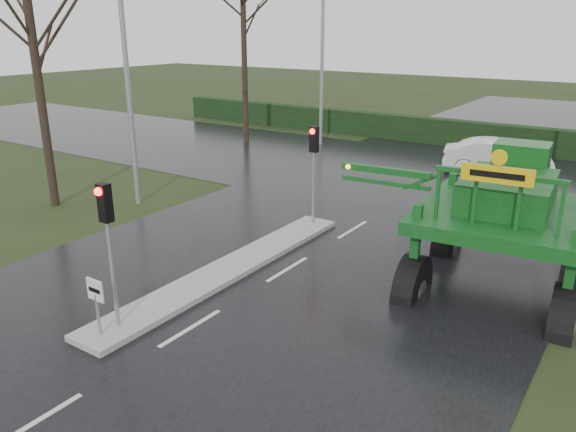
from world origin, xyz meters
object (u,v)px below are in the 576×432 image
Objects in this scene: white_sedan at (496,174)px; crop_sprayer at (421,203)px; keep_left_sign at (96,298)px; traffic_signal_near at (107,225)px; street_light_left_far at (327,39)px; street_light_left_near at (130,46)px; traffic_signal_mid at (314,154)px.

crop_sprayer is at bearing 170.85° from white_sedan.
keep_left_sign is 0.15× the size of crop_sprayer.
street_light_left_far reaches higher than traffic_signal_near.
street_light_left_far is (0.00, 14.00, 0.00)m from street_light_left_near.
traffic_signal_near is 7.64m from crop_sprayer.
crop_sprayer reaches higher than keep_left_sign.
traffic_signal_near is at bearing -133.55° from crop_sprayer.
street_light_left_near is at bearing -167.79° from traffic_signal_mid.
street_light_left_near reaches higher than keep_left_sign.
traffic_signal_mid is at bearing 90.00° from traffic_signal_near.
street_light_left_far is at bearing 107.78° from keep_left_sign.
crop_sprayer is (4.78, -2.54, -0.20)m from traffic_signal_mid.
white_sedan is (10.20, 12.61, -5.99)m from street_light_left_near.
crop_sprayer is (4.78, 5.96, -0.20)m from traffic_signal_near.
traffic_signal_mid is at bearing 12.21° from street_light_left_near.
street_light_left_near is at bearing -90.00° from street_light_left_far.
traffic_signal_near is (0.00, 0.49, 1.53)m from keep_left_sign.
street_light_left_near and street_light_left_far have the same top height.
keep_left_sign is 0.28× the size of white_sedan.
traffic_signal_near is at bearing -71.83° from street_light_left_far.
traffic_signal_near is at bearing -45.47° from street_light_left_near.
keep_left_sign is 11.32m from street_light_left_near.
crop_sprayer is at bearing 51.28° from traffic_signal_near.
crop_sprayer reaches higher than traffic_signal_mid.
crop_sprayer is at bearing -52.19° from street_light_left_far.
traffic_signal_mid reaches higher than keep_left_sign.
street_light_left_near is (-6.89, 7.01, 3.40)m from traffic_signal_near.
keep_left_sign is 23.11m from street_light_left_far.
traffic_signal_mid is (0.00, 8.50, 0.00)m from traffic_signal_near.
street_light_left_near reaches higher than traffic_signal_mid.
keep_left_sign is 0.38× the size of traffic_signal_near.
traffic_signal_near is 20.07m from white_sedan.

